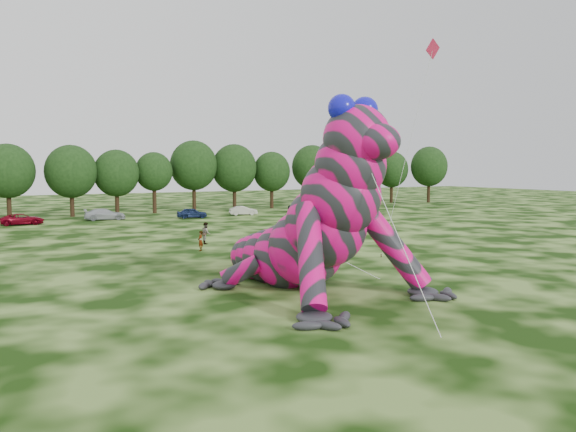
# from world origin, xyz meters

# --- Properties ---
(ground) EXTENTS (240.00, 240.00, 0.00)m
(ground) POSITION_xyz_m (0.00, 0.00, 0.00)
(ground) COLOR #16330A
(ground) RESTS_ON ground
(inflatable_gecko) EXTENTS (20.54, 23.02, 10.03)m
(inflatable_gecko) POSITION_xyz_m (-5.61, 5.13, 5.01)
(inflatable_gecko) COLOR #E60875
(inflatable_gecko) RESTS_ON ground
(flying_kite) EXTENTS (2.43, 3.69, 15.30)m
(flying_kite) POSITION_xyz_m (6.55, 7.56, 13.51)
(flying_kite) COLOR #C4183E
(flying_kite) RESTS_ON ground
(tree_6) EXTENTS (6.52, 5.86, 9.49)m
(tree_6) POSITION_xyz_m (-17.56, 56.68, 4.75)
(tree_6) COLOR black
(tree_6) RESTS_ON ground
(tree_7) EXTENTS (6.68, 6.01, 9.48)m
(tree_7) POSITION_xyz_m (-10.08, 56.80, 4.74)
(tree_7) COLOR black
(tree_7) RESTS_ON ground
(tree_8) EXTENTS (6.14, 5.53, 8.94)m
(tree_8) POSITION_xyz_m (-4.22, 56.99, 4.47)
(tree_8) COLOR black
(tree_8) RESTS_ON ground
(tree_9) EXTENTS (5.27, 4.74, 8.68)m
(tree_9) POSITION_xyz_m (1.06, 57.35, 4.34)
(tree_9) COLOR black
(tree_9) RESTS_ON ground
(tree_10) EXTENTS (7.09, 6.38, 10.50)m
(tree_10) POSITION_xyz_m (7.40, 58.58, 5.25)
(tree_10) COLOR black
(tree_10) RESTS_ON ground
(tree_11) EXTENTS (7.01, 6.31, 10.07)m
(tree_11) POSITION_xyz_m (13.79, 58.20, 5.03)
(tree_11) COLOR black
(tree_11) RESTS_ON ground
(tree_12) EXTENTS (5.99, 5.39, 8.97)m
(tree_12) POSITION_xyz_m (20.01, 57.74, 4.49)
(tree_12) COLOR black
(tree_12) RESTS_ON ground
(tree_13) EXTENTS (6.83, 6.15, 10.13)m
(tree_13) POSITION_xyz_m (27.13, 57.13, 5.06)
(tree_13) COLOR black
(tree_13) RESTS_ON ground
(tree_14) EXTENTS (6.82, 6.14, 9.40)m
(tree_14) POSITION_xyz_m (33.46, 58.72, 4.70)
(tree_14) COLOR black
(tree_14) RESTS_ON ground
(tree_15) EXTENTS (7.17, 6.45, 9.63)m
(tree_15) POSITION_xyz_m (38.47, 57.77, 4.82)
(tree_15) COLOR black
(tree_15) RESTS_ON ground
(tree_16) EXTENTS (6.26, 5.63, 9.37)m
(tree_16) POSITION_xyz_m (45.45, 59.37, 4.69)
(tree_16) COLOR black
(tree_16) RESTS_ON ground
(tree_17) EXTENTS (6.98, 6.28, 10.30)m
(tree_17) POSITION_xyz_m (51.95, 56.66, 5.15)
(tree_17) COLOR black
(tree_17) RESTS_ON ground
(car_2) EXTENTS (4.74, 2.37, 1.29)m
(car_2) POSITION_xyz_m (-16.56, 48.37, 0.64)
(car_2) COLOR maroon
(car_2) RESTS_ON ground
(car_3) EXTENTS (5.10, 2.52, 1.43)m
(car_3) POSITION_xyz_m (-7.21, 49.84, 0.71)
(car_3) COLOR #B0B5BA
(car_3) RESTS_ON ground
(car_4) EXTENTS (4.09, 2.27, 1.32)m
(car_4) POSITION_xyz_m (3.14, 47.17, 0.66)
(car_4) COLOR navy
(car_4) RESTS_ON ground
(car_5) EXTENTS (3.96, 2.05, 1.24)m
(car_5) POSITION_xyz_m (10.71, 48.01, 0.62)
(car_5) COLOR beige
(car_5) RESTS_ON ground
(car_6) EXTENTS (5.24, 3.21, 1.36)m
(car_6) POSITION_xyz_m (21.04, 49.20, 0.68)
(car_6) COLOR #242326
(car_6) RESTS_ON ground
(car_7) EXTENTS (5.33, 2.70, 1.48)m
(car_7) POSITION_xyz_m (28.43, 47.00, 0.74)
(car_7) COLOR white
(car_7) RESTS_ON ground
(spectator_0) EXTENTS (0.65, 0.69, 1.58)m
(spectator_0) POSITION_xyz_m (-5.51, 19.79, 0.79)
(spectator_0) COLOR gray
(spectator_0) RESTS_ON ground
(spectator_3) EXTENTS (0.72, 1.16, 1.84)m
(spectator_3) POSITION_xyz_m (11.95, 30.90, 0.92)
(spectator_3) COLOR gray
(spectator_3) RESTS_ON ground
(spectator_2) EXTENTS (1.30, 1.34, 1.84)m
(spectator_2) POSITION_xyz_m (11.60, 27.16, 0.92)
(spectator_2) COLOR gray
(spectator_2) RESTS_ON ground
(spectator_1) EXTENTS (0.90, 1.05, 1.86)m
(spectator_1) POSITION_xyz_m (-3.72, 23.39, 0.93)
(spectator_1) COLOR gray
(spectator_1) RESTS_ON ground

